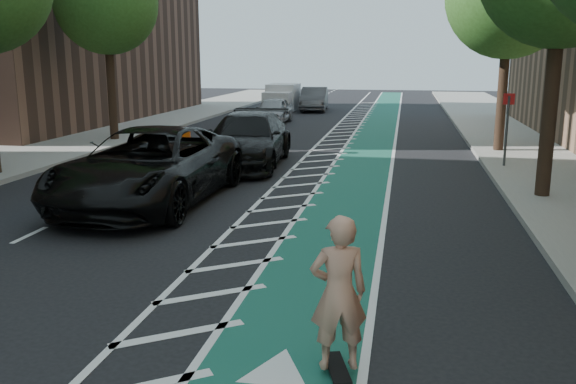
% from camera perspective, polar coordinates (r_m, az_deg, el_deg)
% --- Properties ---
extents(ground, '(120.00, 120.00, 0.00)m').
position_cam_1_polar(ground, '(10.23, -15.36, -8.69)').
color(ground, black).
rests_on(ground, ground).
extents(bike_lane, '(2.00, 90.00, 0.01)m').
position_cam_1_polar(bike_lane, '(18.91, 6.51, 1.46)').
color(bike_lane, '#1B5E44').
rests_on(bike_lane, ground).
extents(buffer_strip, '(1.40, 90.00, 0.01)m').
position_cam_1_polar(buffer_strip, '(19.08, 2.02, 1.63)').
color(buffer_strip, silver).
rests_on(buffer_strip, ground).
extents(curb_right, '(0.12, 90.00, 0.16)m').
position_cam_1_polar(curb_right, '(19.04, 18.76, 1.17)').
color(curb_right, gray).
rests_on(curb_right, ground).
extents(curb_left, '(0.12, 90.00, 0.16)m').
position_cam_1_polar(curb_left, '(22.03, -20.55, 2.51)').
color(curb_left, gray).
rests_on(curb_left, ground).
extents(tree_l_d, '(4.20, 4.20, 7.90)m').
position_cam_1_polar(tree_l_d, '(27.49, -16.39, 16.58)').
color(tree_l_d, '#382619').
rests_on(tree_l_d, ground).
extents(sign_post, '(0.35, 0.08, 2.47)m').
position_cam_1_polar(sign_post, '(20.89, 19.79, 5.59)').
color(sign_post, '#4C4C4C').
rests_on(sign_post, ground).
extents(skateboard, '(0.42, 0.77, 0.10)m').
position_cam_1_polar(skateboard, '(7.41, 4.62, -16.08)').
color(skateboard, black).
rests_on(skateboard, ground).
extents(skateboarder, '(0.77, 0.61, 1.83)m').
position_cam_1_polar(skateboarder, '(7.02, 4.75, -9.39)').
color(skateboarder, tan).
rests_on(skateboarder, skateboard).
extents(suv_near, '(3.25, 6.84, 1.89)m').
position_cam_1_polar(suv_near, '(15.59, -12.81, 2.35)').
color(suv_near, black).
rests_on(suv_near, ground).
extents(suv_far, '(2.81, 6.19, 1.76)m').
position_cam_1_polar(suv_far, '(20.65, -3.85, 4.91)').
color(suv_far, black).
rests_on(suv_far, ground).
extents(car_silver, '(1.69, 4.18, 1.42)m').
position_cam_1_polar(car_silver, '(33.79, -1.42, 7.64)').
color(car_silver, '#949599').
rests_on(car_silver, ground).
extents(car_grey, '(2.02, 4.90, 1.58)m').
position_cam_1_polar(car_grey, '(41.74, 2.47, 8.68)').
color(car_grey, '#4E4F53').
rests_on(car_grey, ground).
extents(box_truck, '(1.95, 4.25, 1.77)m').
position_cam_1_polar(box_truck, '(41.91, -0.58, 8.75)').
color(box_truck, silver).
rests_on(box_truck, ground).
extents(barrel_a, '(0.61, 0.61, 0.83)m').
position_cam_1_polar(barrel_a, '(17.21, -11.78, 1.47)').
color(barrel_a, orange).
rests_on(barrel_a, ground).
extents(barrel_b, '(0.71, 0.71, 0.97)m').
position_cam_1_polar(barrel_b, '(22.76, -9.78, 4.39)').
color(barrel_b, '#FF5A0D').
rests_on(barrel_b, ground).
extents(barrel_c, '(0.59, 0.59, 0.81)m').
position_cam_1_polar(barrel_c, '(26.45, -4.08, 5.51)').
color(barrel_c, '#EC540C').
rests_on(barrel_c, ground).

